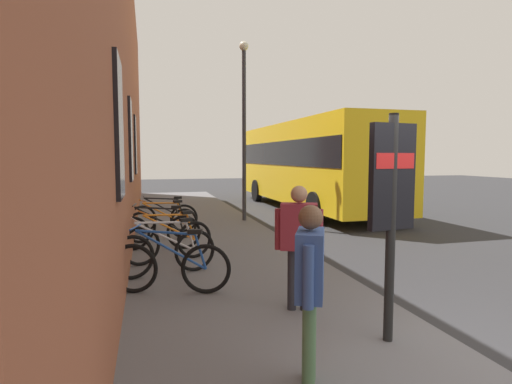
{
  "coord_description": "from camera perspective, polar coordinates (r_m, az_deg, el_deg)",
  "views": [
    {
      "loc": [
        -3.01,
        3.18,
        2.08
      ],
      "look_at": [
        4.27,
        1.25,
        1.43
      ],
      "focal_mm": 28.97,
      "sensor_mm": 36.0,
      "label": 1
    }
  ],
  "objects": [
    {
      "name": "bicycle_under_window",
      "position": [
        10.93,
        -12.63,
        -3.47
      ],
      "size": [
        0.48,
        1.77,
        0.97
      ],
      "color": "black",
      "rests_on": "sidewalk_pavement"
    },
    {
      "name": "pedestrian_crossing_street",
      "position": [
        5.27,
        5.92,
        -5.88
      ],
      "size": [
        0.38,
        0.57,
        1.6
      ],
      "color": "#26262D",
      "rests_on": "sidewalk_pavement"
    },
    {
      "name": "city_bus",
      "position": [
        16.39,
        7.36,
        4.3
      ],
      "size": [
        10.53,
        2.76,
        3.35
      ],
      "color": "yellow",
      "rests_on": "ground"
    },
    {
      "name": "street_lamp",
      "position": [
        12.7,
        -1.66,
        10.42
      ],
      "size": [
        0.28,
        0.28,
        5.39
      ],
      "color": "#333338",
      "rests_on": "sidewalk_pavement"
    },
    {
      "name": "bicycle_nearest_sign",
      "position": [
        9.91,
        -12.68,
        -4.32
      ],
      "size": [
        0.69,
        1.7,
        0.97
      ],
      "color": "black",
      "rests_on": "sidewalk_pavement"
    },
    {
      "name": "bicycle_by_door",
      "position": [
        8.95,
        -13.27,
        -5.32
      ],
      "size": [
        0.48,
        1.77,
        0.97
      ],
      "color": "black",
      "rests_on": "sidewalk_pavement"
    },
    {
      "name": "transit_info_sign",
      "position": [
        4.5,
        18.24,
        0.09
      ],
      "size": [
        0.17,
        0.56,
        2.4
      ],
      "color": "black",
      "rests_on": "sidewalk_pavement"
    },
    {
      "name": "bicycle_leaning_wall",
      "position": [
        7.91,
        -11.92,
        -6.64
      ],
      "size": [
        0.69,
        1.7,
        0.97
      ],
      "color": "black",
      "rests_on": "sidewalk_pavement"
    },
    {
      "name": "station_facade",
      "position": [
        12.16,
        -18.07,
        13.5
      ],
      "size": [
        22.0,
        0.65,
        7.9
      ],
      "color": "#9E563D",
      "rests_on": "ground"
    },
    {
      "name": "bicycle_mid_rack",
      "position": [
        7.04,
        -12.45,
        -8.09
      ],
      "size": [
        0.57,
        1.74,
        0.97
      ],
      "color": "black",
      "rests_on": "sidewalk_pavement"
    },
    {
      "name": "sidewalk_pavement",
      "position": [
        11.29,
        -7.33,
        -5.44
      ],
      "size": [
        24.0,
        3.5,
        0.12
      ],
      "primitive_type": "cube",
      "color": "slate",
      "rests_on": "ground"
    },
    {
      "name": "pedestrian_near_bus",
      "position": [
        3.59,
        7.46,
        -11.43
      ],
      "size": [
        0.55,
        0.39,
        1.56
      ],
      "color": "#4C724C",
      "rests_on": "sidewalk_pavement"
    },
    {
      "name": "ground",
      "position": [
        10.15,
        9.92,
        -6.99
      ],
      "size": [
        60.0,
        60.0,
        0.0
      ],
      "primitive_type": "plane",
      "color": "#2D2D30"
    },
    {
      "name": "bicycle_end_of_row",
      "position": [
        6.12,
        -11.8,
        -10.06
      ],
      "size": [
        0.64,
        1.72,
        0.97
      ],
      "color": "black",
      "rests_on": "sidewalk_pavement"
    }
  ]
}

